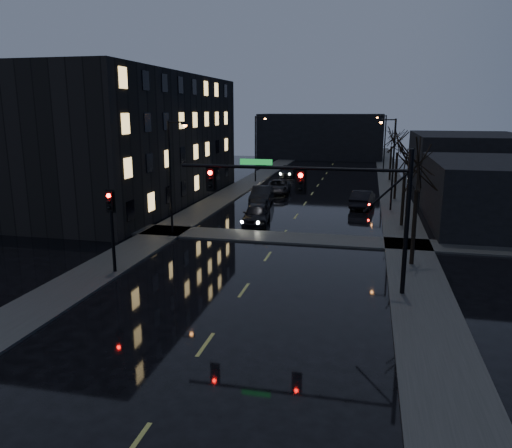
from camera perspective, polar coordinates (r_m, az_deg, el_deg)
The scene contains 23 objects.
ground at distance 17.95m, azimuth -7.89°, elevation -16.26°, with size 160.00×160.00×0.00m, color black.
sidewalk_left at distance 52.33m, azimuth -3.24°, elevation 3.37°, with size 3.00×140.00×0.12m, color #2D2D2B.
sidewalk_right at distance 50.44m, azimuth 15.69°, elevation 2.55°, with size 3.00×140.00×0.12m, color #2D2D2B.
sidewalk_cross at distance 34.70m, azimuth 2.82°, elevation -1.54°, with size 40.00×3.00×0.12m, color #2D2D2B.
apartment_block at distance 49.91m, azimuth -13.94°, elevation 9.42°, with size 12.00×30.00×12.00m, color black.
commercial_right_near at distance 42.23m, azimuth 25.99°, elevation 3.14°, with size 10.00×14.00×5.00m, color black.
commercial_right_far at distance 63.87m, azimuth 23.00°, elevation 6.77°, with size 12.00×18.00×6.00m, color black.
far_block at distance 93.14m, azimuth 7.43°, elevation 9.91°, with size 22.00×10.00×8.00m, color black.
signal_mast at distance 23.99m, azimuth 8.09°, elevation 3.56°, with size 11.11×0.41×7.00m.
signal_pole_left at distance 27.65m, azimuth -16.18°, elevation 0.50°, with size 0.35×0.41×4.53m.
tree_near at distance 28.84m, azimuth 18.15°, elevation 7.32°, with size 3.52×3.52×8.08m.
tree_mid_a at distance 38.81m, azimuth 16.81°, elevation 8.10°, with size 3.30×3.30×7.58m.
tree_mid_b at distance 50.73m, azimuth 15.98°, elevation 10.05°, with size 3.74×3.74×8.59m.
tree_far at distance 64.72m, azimuth 15.32°, elevation 10.12°, with size 3.43×3.43×7.88m.
streetlight_l_near at distance 35.44m, azimuth -9.48°, elevation 6.36°, with size 1.53×0.28×8.00m.
streetlight_l_far at distance 61.20m, azimuth 0.13°, elevation 9.22°, with size 1.53×0.28×8.00m.
streetlight_r_mid at distance 44.82m, azimuth 15.17°, elevation 7.43°, with size 1.53×0.28×8.00m.
streetlight_r_far at distance 72.74m, azimuth 14.36°, elevation 9.41°, with size 1.53×0.28×8.00m.
oncoming_car_a at distance 38.69m, azimuth 0.05°, elevation 1.14°, with size 1.92×4.78×1.63m, color black.
oncoming_car_b at distance 47.05m, azimuth 0.67°, elevation 3.29°, with size 1.80×5.17×1.70m, color black.
oncoming_car_c at distance 53.28m, azimuth 2.55°, elevation 4.29°, with size 2.43×5.27×1.47m, color black.
oncoming_car_d at distance 66.90m, azimuth 3.64°, elevation 5.98°, with size 1.86×4.57×1.33m, color black.
lead_car at distance 46.52m, azimuth 12.08°, elevation 2.83°, with size 1.69×4.86×1.60m, color black.
Camera 1 is at (5.72, -14.61, 8.71)m, focal length 35.00 mm.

